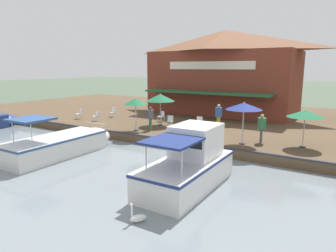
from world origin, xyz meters
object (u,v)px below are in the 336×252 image
Objects in this scene: person_mid_patio at (150,115)px; patio_umbrella_mid_patio_left at (160,98)px; patio_umbrella_far_corner at (244,106)px; swan at (138,218)px; person_at_quay_edge at (219,113)px; motorboat_fourth_along at (65,143)px; cafe_chair_back_row_seat at (79,113)px; cafe_chair_under_first_umbrella at (96,115)px; cafe_chair_mid_patio at (199,122)px; cafe_chair_far_corner_seat at (113,112)px; cafe_chair_facing_river at (162,116)px; person_near_entrance at (262,125)px; patio_umbrella_by_entrance at (305,114)px; cafe_chair_beside_entrance at (170,120)px; motorboat_distant_upstream at (193,163)px; patio_umbrella_mid_patio_right at (136,102)px; waterfront_restaurant at (224,71)px.

patio_umbrella_mid_patio_left is at bearing -167.71° from person_mid_patio.
patio_umbrella_far_corner is 10.18m from swan.
motorboat_fourth_along is (9.39, -5.75, -1.03)m from person_at_quay_edge.
cafe_chair_under_first_umbrella is at bearing 87.98° from cafe_chair_back_row_seat.
person_at_quay_edge is at bearing 104.57° from cafe_chair_under_first_umbrella.
person_mid_patio reaches higher than cafe_chair_mid_patio.
cafe_chair_far_corner_seat is 0.47× the size of person_at_quay_edge.
cafe_chair_back_row_seat is 11.01m from cafe_chair_mid_patio.
cafe_chair_facing_river is (-0.86, -3.90, 0.00)m from cafe_chair_mid_patio.
patio_umbrella_far_corner is 7.76m from patio_umbrella_mid_patio_left.
cafe_chair_under_first_umbrella is at bearing 5.65° from cafe_chair_far_corner_seat.
person_mid_patio is at bearing -50.40° from person_at_quay_edge.
cafe_chair_under_first_umbrella is 1.00× the size of cafe_chair_far_corner_seat.
patio_umbrella_mid_patio_left reaches higher than person_near_entrance.
cafe_chair_mid_patio is (-1.80, 10.86, 0.00)m from cafe_chair_back_row_seat.
patio_umbrella_by_entrance is at bearing 90.14° from cafe_chair_under_first_umbrella.
cafe_chair_under_first_umbrella is 1.00× the size of cafe_chair_back_row_seat.
cafe_chair_mid_patio is at bearing 102.14° from cafe_chair_under_first_umbrella.
cafe_chair_facing_river and cafe_chair_beside_entrance have the same top height.
cafe_chair_beside_entrance is at bearing -67.82° from person_at_quay_edge.
cafe_chair_back_row_seat is 16.38m from motorboat_distant_upstream.
patio_umbrella_far_corner is at bearing 85.27° from cafe_chair_under_first_umbrella.
person_mid_patio reaches higher than cafe_chair_under_first_umbrella.
cafe_chair_under_first_umbrella is at bearing -77.86° from cafe_chair_mid_patio.
cafe_chair_beside_entrance is 2.02m from person_mid_patio.
cafe_chair_far_corner_seat is 1.00× the size of cafe_chair_beside_entrance.
person_at_quay_edge reaches higher than cafe_chair_back_row_seat.
patio_umbrella_far_corner is 7.76m from patio_umbrella_mid_patio_right.
swan is at bearing 11.49° from person_at_quay_edge.
cafe_chair_back_row_seat is 1.23× the size of swan.
patio_umbrella_mid_patio_right is at bearing -51.47° from person_mid_patio.
cafe_chair_facing_river is 1.00× the size of cafe_chair_far_corner_seat.
waterfront_restaurant is 16.84× the size of cafe_chair_beside_entrance.
cafe_chair_facing_river is 0.14× the size of motorboat_distant_upstream.
person_at_quay_edge reaches higher than swan.
cafe_chair_beside_entrance is at bearing -72.68° from cafe_chair_mid_patio.
motorboat_fourth_along is at bearing -60.22° from patio_umbrella_by_entrance.
person_at_quay_edge is at bearing 88.34° from cafe_chair_facing_river.
person_mid_patio is at bearing 12.29° from patio_umbrella_mid_patio_left.
person_near_entrance is 6.92m from motorboat_distant_upstream.
cafe_chair_far_corner_seat is (8.14, -7.46, -3.62)m from waterfront_restaurant.
cafe_chair_under_first_umbrella is 6.68m from cafe_chair_beside_entrance.
person_mid_patio is 0.95× the size of person_at_quay_edge.
patio_umbrella_mid_patio_right is at bearing -50.58° from person_at_quay_edge.
cafe_chair_under_first_umbrella is 6.12m from person_mid_patio.
patio_umbrella_mid_patio_left is 4.64m from person_at_quay_edge.
patio_umbrella_mid_patio_left is at bearing -79.97° from cafe_chair_mid_patio.
person_mid_patio reaches higher than cafe_chair_far_corner_seat.
motorboat_distant_upstream is at bearing 54.41° from cafe_chair_far_corner_seat.
person_at_quay_edge is (-2.52, 12.10, 0.67)m from cafe_chair_back_row_seat.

